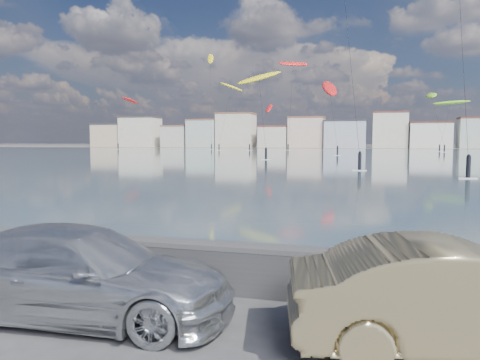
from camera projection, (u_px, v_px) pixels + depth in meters
The scene contains 16 objects.
ground at pixel (107, 343), 7.17m from camera, with size 700.00×700.00×0.00m, color #333335.
bay_water at pixel (351, 155), 94.98m from camera, with size 500.00×177.00×0.00m, color #364E5F.
far_shore_strip at pixel (361, 147), 199.11m from camera, with size 500.00×60.00×0.00m, color #4C473D.
seawall at pixel (177, 262), 9.71m from camera, with size 400.00×0.36×1.08m.
far_buildings at pixel (364, 133), 184.81m from camera, with size 240.79×13.26×14.60m.
car_silver at pixel (81, 273), 8.14m from camera, with size 2.21×5.43×1.57m, color silver.
car_champagne at pixel (461, 298), 6.76m from camera, with size 1.73×4.97×1.64m, color tan.
kitesurfer_1 at pixel (293, 65), 147.01m from camera, with size 10.37×11.82×28.27m.
kitesurfer_3 at pixel (451, 103), 132.29m from camera, with size 10.43×11.11×14.58m.
kitesurfer_6 at pixel (130, 101), 171.71m from camera, with size 5.87×19.71×18.96m.
kitesurfer_8 at pixel (330, 89), 100.27m from camera, with size 5.70×12.53×16.99m.
kitesurfer_9 at pixel (211, 60), 163.67m from camera, with size 6.29×12.80×34.35m.
kitesurfer_10 at pixel (431, 96), 132.89m from camera, with size 4.06×21.18×17.55m.
kitesurfer_12 at pixel (269, 109), 145.47m from camera, with size 5.77×13.92×15.26m.
kitesurfer_13 at pixel (231, 88), 150.62m from camera, with size 7.92×12.12×22.15m.
kitesurfer_15 at pixel (259, 79), 79.26m from camera, with size 8.04×9.23×15.42m.
Camera 1 is at (3.83, -6.13, 3.10)m, focal length 35.00 mm.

